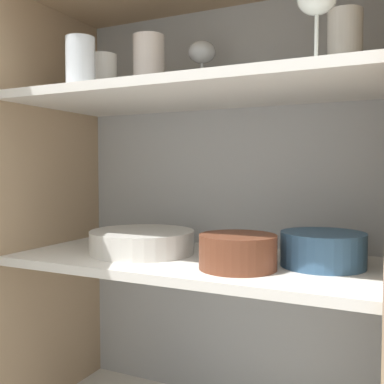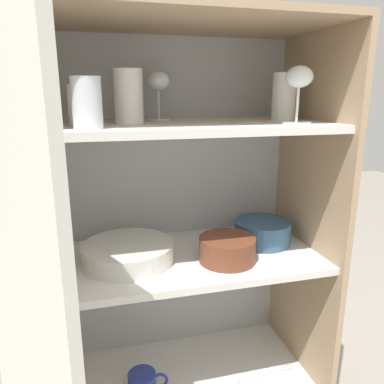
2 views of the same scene
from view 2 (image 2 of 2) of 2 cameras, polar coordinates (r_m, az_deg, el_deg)
cupboard_back_panel at (r=1.30m, az=-4.39°, el=-7.93°), size 0.86×0.02×1.33m
cupboard_side_left at (r=1.12m, az=-24.61°, el=-13.18°), size 0.02×0.42×1.33m
cupboard_side_right at (r=1.27m, az=16.67°, el=-9.15°), size 0.02×0.42×1.33m
cupboard_top_panel at (r=1.02m, az=-2.99°, el=24.77°), size 0.86×0.42×0.02m
shelf_board_lower at (r=1.34m, az=-2.31°, el=-26.70°), size 0.82×0.38×0.02m
shelf_board_middle at (r=1.10m, az=-2.53°, el=-10.18°), size 0.82×0.38×0.02m
shelf_board_upper at (r=1.00m, az=-2.78°, el=9.91°), size 0.82×0.38×0.02m
tumbler_glass_0 at (r=1.12m, az=13.83°, el=13.89°), size 0.07×0.07×0.13m
tumbler_glass_1 at (r=0.86m, az=-15.72°, el=12.92°), size 0.06×0.06×0.11m
tumbler_glass_2 at (r=0.95m, az=-16.35°, el=12.58°), size 0.07×0.07×0.10m
tumbler_glass_3 at (r=0.98m, az=-9.66°, el=14.13°), size 0.07×0.07×0.13m
wine_glass_0 at (r=1.09m, az=-5.21°, el=15.89°), size 0.07×0.07×0.14m
wine_glass_1 at (r=1.00m, az=15.98°, el=15.73°), size 0.07×0.07×0.14m
plate_stack_white at (r=1.07m, az=-9.72°, el=-9.08°), size 0.25×0.25×0.05m
mixing_bowl_large at (r=1.20m, az=10.67°, el=-5.86°), size 0.17×0.17×0.07m
serving_bowl_small at (r=1.06m, az=5.39°, el=-8.54°), size 0.16×0.16×0.07m
serving_spoon at (r=1.36m, az=12.01°, el=-25.25°), size 0.20×0.04×0.01m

